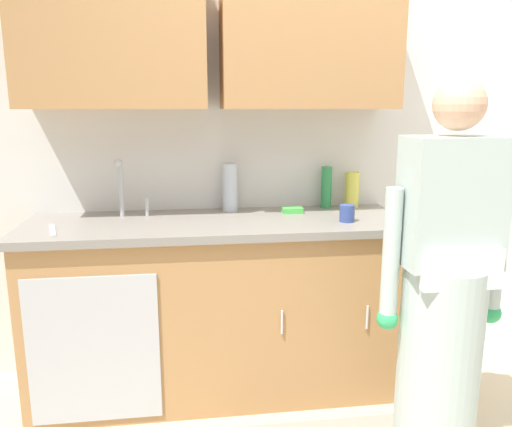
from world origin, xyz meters
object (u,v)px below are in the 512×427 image
Objects in this scene: sink at (127,225)px; bottle_cleaner_spray at (352,190)px; person_at_sink at (443,308)px; knife_on_counter at (53,230)px; sponge at (292,210)px; bottle_water_tall at (326,187)px; cup_by_sink at (347,213)px; bottle_water_short at (230,187)px.

sink reaches higher than bottle_cleaner_spray.
person_at_sink is at bearing -27.48° from sink.
knife_on_counter is 2.18× the size of sponge.
sink is at bearing -168.20° from bottle_water_tall.
bottle_water_tall is at bearing 91.41° from cup_by_sink.
bottle_water_short is (-0.81, 0.91, 0.38)m from person_at_sink.
person_at_sink reaches higher than cup_by_sink.
bottle_water_tall is 0.89× the size of bottle_water_short.
sponge is (-0.37, -0.10, -0.09)m from bottle_cleaner_spray.
bottle_water_short reaches higher than bottle_water_tall.
knife_on_counter is at bearing 161.27° from person_at_sink.
cup_by_sink is (-0.14, -0.35, -0.06)m from bottle_cleaner_spray.
person_at_sink is at bearing -83.54° from bottle_cleaner_spray.
person_at_sink is 0.98m from sponge.
sponge is at bearing 85.83° from knife_on_counter.
cup_by_sink reaches higher than sponge.
bottle_cleaner_spray is at bearing 86.69° from knife_on_counter.
bottle_water_short is (-0.70, -0.00, 0.03)m from bottle_cleaner_spray.
cup_by_sink is (0.01, -0.37, -0.08)m from bottle_water_tall.
knife_on_counter is at bearing -158.31° from bottle_water_short.
person_at_sink is 6.75× the size of knife_on_counter.
person_at_sink is 6.83× the size of bottle_water_tall.
bottle_water_short is at bearing 95.96° from knife_on_counter.
knife_on_counter is at bearing 179.90° from cup_by_sink.
bottle_water_tall is 2.75× the size of cup_by_sink.
bottle_cleaner_spray reaches higher than cup_by_sink.
knife_on_counter is at bearing -168.44° from sponge.
cup_by_sink is at bearing -111.56° from bottle_cleaner_spray.
person_at_sink reaches higher than bottle_water_tall.
knife_on_counter is at bearing -167.57° from bottle_cleaner_spray.
bottle_water_short is at bearing -178.22° from bottle_water_tall.
person_at_sink is at bearing -66.89° from cup_by_sink.
bottle_cleaner_spray is 0.70m from bottle_water_short.
sink is at bearing -170.30° from bottle_cleaner_spray.
bottle_water_short reaches higher than bottle_cleaner_spray.
sink is 1.13m from bottle_water_tall.
sink is 1.88× the size of bottle_water_short.
bottle_water_tall is (-0.25, 0.93, 0.37)m from person_at_sink.
knife_on_counter is at bearing -165.71° from bottle_water_tall.
sink reaches higher than sponge.
cup_by_sink is 0.36× the size of knife_on_counter.
bottle_water_tall is 2.15× the size of sponge.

